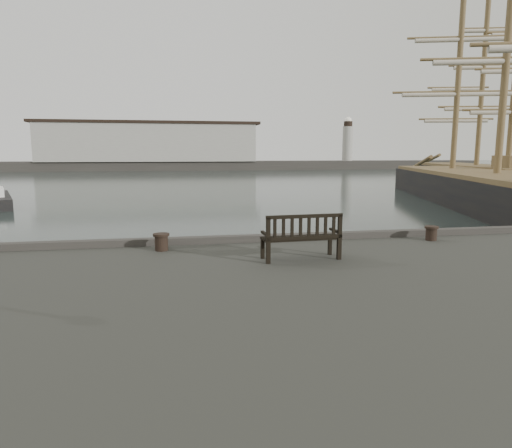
{
  "coord_description": "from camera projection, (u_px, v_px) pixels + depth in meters",
  "views": [
    {
      "loc": [
        -3.26,
        -12.2,
        3.97
      ],
      "look_at": [
        -1.11,
        -0.5,
        2.1
      ],
      "focal_mm": 32.0,
      "sensor_mm": 36.0,
      "label": 1
    }
  ],
  "objects": [
    {
      "name": "tall_ship_far",
      "position": [
        475.0,
        181.0,
        51.27
      ],
      "size": [
        12.21,
        27.15,
        22.78
      ],
      "rotation": [
        0.0,
        0.0,
        -0.25
      ],
      "color": "black",
      "rests_on": "ground"
    },
    {
      "name": "bollard_right",
      "position": [
        431.0,
        233.0,
        12.61
      ],
      "size": [
        0.49,
        0.49,
        0.39
      ],
      "primitive_type": "cylinder",
      "rotation": [
        0.0,
        0.0,
        -0.39
      ],
      "color": "black",
      "rests_on": "quay"
    },
    {
      "name": "tall_ship_main",
      "position": [
        495.0,
        198.0,
        33.26
      ],
      "size": [
        17.31,
        36.99,
        27.31
      ],
      "rotation": [
        0.0,
        0.0,
        -0.29
      ],
      "color": "black",
      "rests_on": "ground"
    },
    {
      "name": "breakwater",
      "position": [
        165.0,
        151.0,
        100.96
      ],
      "size": [
        140.0,
        9.5,
        12.2
      ],
      "color": "#383530",
      "rests_on": "ground"
    },
    {
      "name": "ground",
      "position": [
        291.0,
        293.0,
        13.06
      ],
      "size": [
        400.0,
        400.0,
        0.0
      ],
      "primitive_type": "plane",
      "color": "black",
      "rests_on": "ground"
    },
    {
      "name": "bench",
      "position": [
        301.0,
        245.0,
        10.36
      ],
      "size": [
        1.81,
        0.72,
        1.02
      ],
      "rotation": [
        0.0,
        0.0,
        0.06
      ],
      "color": "black",
      "rests_on": "quay"
    },
    {
      "name": "bollard_left",
      "position": [
        161.0,
        242.0,
        11.31
      ],
      "size": [
        0.49,
        0.49,
        0.43
      ],
      "primitive_type": "cylinder",
      "rotation": [
        0.0,
        0.0,
        0.25
      ],
      "color": "black",
      "rests_on": "quay"
    }
  ]
}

